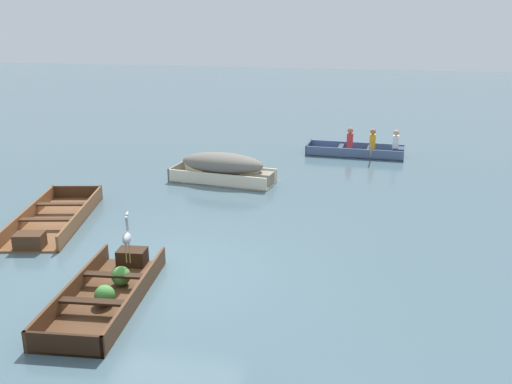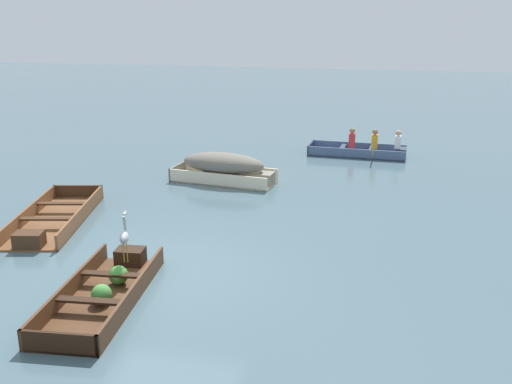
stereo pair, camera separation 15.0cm
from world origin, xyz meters
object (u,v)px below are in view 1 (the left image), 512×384
Objects in this scene: skiff_wooden_brown_near_moored at (53,220)px; heron_on_dinghy at (127,237)px; skiff_cream_mid_moored at (223,166)px; rowboat_slate_blue_with_crew at (362,149)px; dinghy_dark_varnish_foreground at (109,290)px.

skiff_wooden_brown_near_moored is 4.25× the size of heron_on_dinghy.
rowboat_slate_blue_with_crew reaches higher than skiff_cream_mid_moored.
heron_on_dinghy is (-3.52, -10.13, 0.63)m from rowboat_slate_blue_with_crew.
rowboat_slate_blue_with_crew reaches higher than dinghy_dark_varnish_foreground.
heron_on_dinghy is at bearing -38.53° from skiff_wooden_brown_near_moored.
skiff_wooden_brown_near_moored is 3.62m from heron_on_dinghy.
heron_on_dinghy reaches higher than skiff_wooden_brown_near_moored.
dinghy_dark_varnish_foreground is 0.93m from heron_on_dinghy.
skiff_cream_mid_moored is 5.32m from rowboat_slate_blue_with_crew.
heron_on_dinghy is at bearing 81.90° from dinghy_dark_varnish_foreground.
rowboat_slate_blue_with_crew is at bearing 47.94° from skiff_cream_mid_moored.
heron_on_dinghy is (0.08, 0.60, 0.70)m from dinghy_dark_varnish_foreground.
rowboat_slate_blue_with_crew is (3.60, 10.72, 0.07)m from dinghy_dark_varnish_foreground.
heron_on_dinghy is at bearing -89.62° from skiff_cream_mid_moored.
skiff_wooden_brown_near_moored is at bearing -124.61° from skiff_cream_mid_moored.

